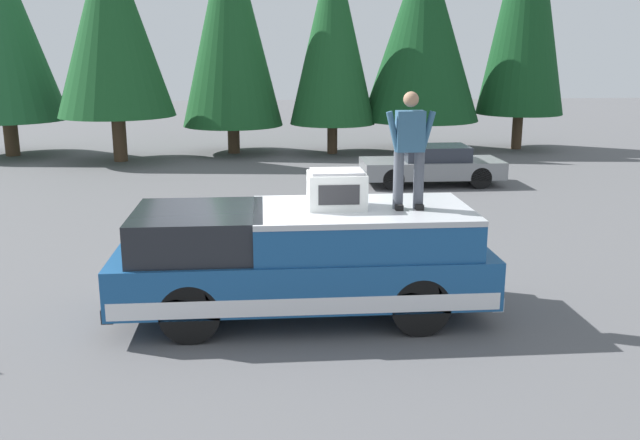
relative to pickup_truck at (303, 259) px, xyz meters
The scene contains 9 objects.
ground_plane 0.99m from the pickup_truck, 45.28° to the left, with size 90.00×90.00×0.00m, color #565659.
pickup_truck is the anchor object (origin of this frame).
compressor_unit 1.17m from the pickup_truck, 87.85° to the right, with size 0.65×0.84×0.56m.
person_on_truck_bed 2.28m from the pickup_truck, 93.89° to the right, with size 0.29×0.72×1.69m.
parked_car_grey 10.97m from the pickup_truck, 23.73° to the right, with size 1.64×4.10×1.16m.
conifer_left 18.25m from the pickup_truck, 18.17° to the right, with size 4.52×4.52×8.10m.
conifer_center_left 17.11m from the pickup_truck, ahead, with size 3.23×3.23×7.99m.
conifer_center_right 17.55m from the pickup_truck, ahead, with size 3.79×3.79×8.81m.
conifer_right 16.79m from the pickup_truck, 20.26° to the left, with size 4.07×4.07×8.07m.
Camera 1 is at (-10.18, 0.24, 3.93)m, focal length 38.91 mm.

